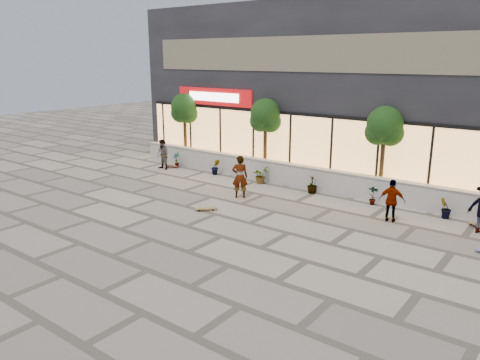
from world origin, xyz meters
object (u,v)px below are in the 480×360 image
Objects in this scene: tree_west at (184,110)px; skater_right_near at (392,201)px; tree_mideast at (385,128)px; skateboard_left at (172,166)px; skateboard_center at (206,209)px; skateboard_right_near at (478,225)px; skater_left at (163,155)px; skater_center at (240,177)px; tree_midwest at (265,117)px.

tree_west reaches higher than skater_right_near.
tree_mideast is 11.63m from skateboard_left.
skateboard_right_near is at bearing -21.05° from skateboard_center.
tree_west is 2.42× the size of skater_left.
tree_mideast is at bearing -7.24° from skateboard_left.
skateboard_right_near is (8.93, 2.23, -0.85)m from skater_center.
tree_west reaches higher than skater_left.
tree_mideast is at bearing 14.57° from skater_left.
tree_west is 1.00× the size of tree_midwest.
tree_west is at bearing 91.00° from skateboard_center.
tree_west reaches higher than skater_center.
tree_west is 5.48× the size of skateboard_right_near.
skateboard_left is at bearing -77.12° from tree_west.
tree_mideast is 11.57m from skater_left.
tree_midwest reaches higher than skater_center.
tree_west is 16.03m from skateboard_right_near.
tree_west is at bearing -154.72° from skateboard_right_near.
skater_center is at bearing -2.90° from skater_right_near.
tree_west is 3.29m from skateboard_left.
tree_midwest reaches higher than skateboard_center.
skateboard_left is (-5.16, -1.50, -2.91)m from tree_midwest.
skater_right_near is at bearing -20.67° from skateboard_left.
tree_mideast reaches higher than skateboard_center.
skateboard_right_near is (15.69, -1.50, -2.91)m from tree_west.
skater_center is 2.39m from skateboard_center.
tree_mideast is at bearing -168.97° from skateboard_right_near.
tree_mideast is (11.50, 0.00, 0.00)m from tree_west.
tree_mideast is at bearing 0.00° from tree_west.
tree_west is 2.46× the size of skater_right_near.
skateboard_right_near is at bearing 159.34° from skater_center.
skater_center is at bearing -71.39° from tree_midwest.
skater_right_near is at bearing -20.35° from tree_midwest.
skateboard_center is at bearing 15.59° from skater_right_near.
skater_left is (-6.43, 1.64, -0.11)m from skater_center.
tree_west is 9.48m from skateboard_center.
skater_left reaches higher than skateboard_left.
skateboard_center is at bearing -27.01° from skater_left.
tree_midwest is 5.99m from skater_left.
skater_left is 7.57m from skateboard_center.
tree_west is 13.47m from skater_right_near.
skater_left reaches higher than skater_right_near.
skater_right_near is at bearing -123.80° from skateboard_right_near.
tree_mideast is at bearing 0.00° from tree_midwest.
tree_west is at bearing 180.00° from tree_mideast.
skateboard_center is 9.96m from skateboard_right_near.
tree_midwest is at bearing 25.93° from skater_left.
tree_midwest reaches higher than skater_right_near.
skateboard_right_near is (10.19, -1.50, -2.91)m from tree_midwest.
tree_west is 3.03m from skater_left.
skater_center is at bearing -28.89° from tree_west.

